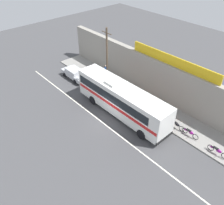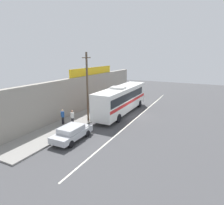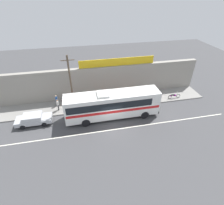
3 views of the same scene
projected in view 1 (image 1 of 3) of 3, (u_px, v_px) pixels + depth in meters
The scene contains 14 objects.
ground_plane at pixel (108, 119), 25.47m from camera, with size 70.00×70.00×0.00m, color #444447.
sidewalk_slab at pixel (140, 100), 28.21m from camera, with size 30.00×3.60×0.14m, color gray.
storefront_facade at pixel (154, 77), 27.98m from camera, with size 30.00×0.70×4.80m, color gray.
storefront_billboard at pixel (173, 61), 24.87m from camera, with size 11.07×0.12×1.10m, color gold.
road_center_stripe at pixel (102, 122), 25.04m from camera, with size 30.00×0.14×0.01m, color silver.
intercity_bus at pixel (121, 98), 25.00m from camera, with size 11.99×2.59×3.78m.
parked_car at pixel (75, 73), 32.01m from camera, with size 4.32×1.88×1.37m.
utility_pole at pixel (107, 59), 27.75m from camera, with size 1.60×0.22×7.86m.
motorcycle_purple at pixel (176, 125), 23.87m from camera, with size 1.87×0.56×0.94m.
motorcycle_blue at pixel (217, 151), 21.06m from camera, with size 1.97×0.56×0.94m.
motorcycle_black at pixel (190, 133), 22.94m from camera, with size 1.83×0.56×0.94m.
pedestrian_far_left at pixel (100, 73), 31.20m from camera, with size 0.30×0.48×1.72m.
pedestrian_far_right at pixel (106, 70), 31.96m from camera, with size 0.30×0.48×1.71m.
pedestrian_by_curb at pixel (144, 99), 26.67m from camera, with size 0.30×0.48×1.59m.
Camera 1 is at (14.74, -12.58, 16.63)m, focal length 37.52 mm.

